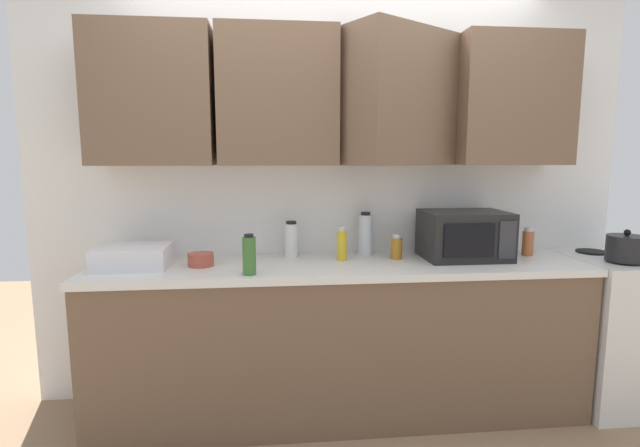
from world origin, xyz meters
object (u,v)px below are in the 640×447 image
at_px(dish_rack, 134,257).
at_px(bottle_yellow_mustard, 342,244).
at_px(stove_range, 627,328).
at_px(bottle_white_jar, 291,240).
at_px(microwave, 464,235).
at_px(bottle_amber_vinegar, 396,247).
at_px(bowl_ceramic_small, 201,260).
at_px(bottle_spice_jar, 528,242).
at_px(kettle, 626,248).
at_px(bottle_clear_tall, 365,234).
at_px(bottle_green_oil, 249,255).

height_order(dish_rack, bottle_yellow_mustard, bottle_yellow_mustard).
distance_m(stove_range, bottle_white_jar, 2.14).
xyz_separation_m(microwave, bottle_amber_vinegar, (-0.40, 0.03, -0.07)).
height_order(bottle_yellow_mustard, bowl_ceramic_small, bottle_yellow_mustard).
relative_size(bottle_amber_vinegar, bowl_ceramic_small, 1.04).
relative_size(dish_rack, bottle_white_jar, 1.75).
relative_size(bottle_yellow_mustard, bowl_ceramic_small, 1.40).
bearing_deg(bottle_spice_jar, microwave, -174.66).
distance_m(bottle_amber_vinegar, bottle_yellow_mustard, 0.33).
xyz_separation_m(kettle, microwave, (-0.87, 0.21, 0.06)).
relative_size(bottle_clear_tall, bottle_yellow_mustard, 1.35).
xyz_separation_m(kettle, bottle_white_jar, (-1.88, 0.35, 0.02)).
distance_m(dish_rack, bottle_yellow_mustard, 1.15).
bearing_deg(bottle_white_jar, kettle, -10.56).
height_order(stove_range, kettle, kettle).
height_order(dish_rack, bottle_spice_jar, bottle_spice_jar).
relative_size(bottle_amber_vinegar, bottle_white_jar, 0.68).
distance_m(bottle_spice_jar, bowl_ceramic_small, 1.95).
relative_size(dish_rack, bottle_yellow_mustard, 1.93).
height_order(stove_range, dish_rack, dish_rack).
xyz_separation_m(microwave, bottle_white_jar, (-1.01, 0.14, -0.03)).
bearing_deg(microwave, stove_range, -3.65).
distance_m(bottle_clear_tall, bottle_white_jar, 0.45).
bearing_deg(microwave, bottle_white_jar, 171.88).
distance_m(bottle_yellow_mustard, bowl_ceramic_small, 0.80).
xyz_separation_m(bottle_clear_tall, bottle_yellow_mustard, (-0.16, -0.13, -0.04)).
distance_m(dish_rack, bowl_ceramic_small, 0.36).
distance_m(stove_range, kettle, 0.58).
relative_size(stove_range, kettle, 4.44).
bearing_deg(stove_range, bottle_spice_jar, 170.26).
bearing_deg(bottle_spice_jar, bottle_clear_tall, 173.60).
height_order(kettle, bottle_amber_vinegar, kettle).
bearing_deg(bottle_yellow_mustard, stove_range, -2.89).
distance_m(bottle_amber_vinegar, bottle_spice_jar, 0.82).
xyz_separation_m(bottle_amber_vinegar, bottle_white_jar, (-0.61, 0.12, 0.04)).
bearing_deg(bottle_amber_vinegar, bottle_white_jar, 168.98).
distance_m(bottle_green_oil, bottle_white_jar, 0.47).
xyz_separation_m(stove_range, bottle_spice_jar, (-0.62, 0.11, 0.53)).
relative_size(dish_rack, bowl_ceramic_small, 2.69).
distance_m(bottle_spice_jar, bottle_green_oil, 1.70).
xyz_separation_m(bottle_spice_jar, bottle_green_oil, (-1.67, -0.31, 0.02)).
bearing_deg(bottle_green_oil, bottle_white_jar, 60.71).
height_order(bottle_clear_tall, bowl_ceramic_small, bottle_clear_tall).
height_order(bottle_amber_vinegar, bottle_green_oil, bottle_green_oil).
bearing_deg(bottle_amber_vinegar, dish_rack, -177.23).
distance_m(stove_range, bottle_spice_jar, 0.82).
relative_size(bottle_yellow_mustard, bottle_white_jar, 0.91).
distance_m(kettle, bottle_yellow_mustard, 1.61).
height_order(dish_rack, bottle_green_oil, bottle_green_oil).
xyz_separation_m(bottle_clear_tall, bottle_white_jar, (-0.45, -0.01, -0.02)).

